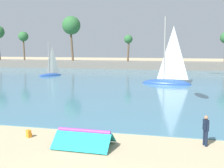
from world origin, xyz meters
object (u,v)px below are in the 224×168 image
(folded_kite, at_px, (84,136))
(person_at_waterline, at_px, (206,130))
(sailboat_near_shore, at_px, (51,72))
(sailboat_toward_headland, at_px, (168,78))
(backpack_near_kite, at_px, (29,134))

(folded_kite, bearing_deg, person_at_waterline, 13.72)
(person_at_waterline, height_order, sailboat_near_shore, sailboat_near_shore)
(person_at_waterline, xyz_separation_m, sailboat_toward_headland, (-2.75, 24.91, 0.08))
(folded_kite, height_order, backpack_near_kite, folded_kite)
(folded_kite, bearing_deg, backpack_near_kite, 168.82)
(person_at_waterline, relative_size, backpack_near_kite, 3.78)
(person_at_waterline, distance_m, sailboat_near_shore, 40.00)
(person_at_waterline, bearing_deg, sailboat_near_shore, 126.85)
(folded_kite, distance_m, backpack_near_kite, 3.76)
(folded_kite, distance_m, sailboat_near_shore, 37.93)
(person_at_waterline, xyz_separation_m, sailboat_near_shore, (-23.99, 32.01, -0.24))
(person_at_waterline, distance_m, backpack_near_kite, 10.03)
(person_at_waterline, relative_size, sailboat_near_shore, 0.25)
(folded_kite, height_order, sailboat_toward_headland, sailboat_toward_headland)
(folded_kite, relative_size, sailboat_near_shore, 0.47)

